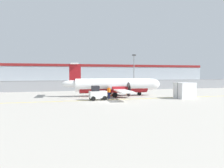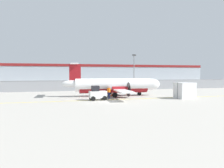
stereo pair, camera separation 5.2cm
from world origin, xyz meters
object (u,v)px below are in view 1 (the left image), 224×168
at_px(parked_car_0, 23,84).
at_px(parked_car_7, 132,82).
at_px(parked_car_4, 99,84).
at_px(parked_car_6, 118,83).
at_px(parked_car_2, 55,85).
at_px(parked_car_3, 76,83).
at_px(commuter_airplane, 116,86).
at_px(traffic_cone_near_right, 127,92).
at_px(ground_crew_worker, 109,92).
at_px(baggage_tug, 98,94).
at_px(apron_light_pole, 134,69).
at_px(cargo_container, 185,90).
at_px(parked_car_5, 101,83).
at_px(traffic_cone_near_left, 112,94).
at_px(parked_car_1, 40,84).

height_order(parked_car_0, parked_car_7, same).
height_order(parked_car_4, parked_car_6, same).
bearing_deg(parked_car_2, parked_car_4, 29.12).
bearing_deg(parked_car_3, parked_car_6, -178.66).
relative_size(commuter_airplane, traffic_cone_near_right, 25.11).
bearing_deg(parked_car_3, ground_crew_worker, 92.39).
distance_m(baggage_tug, parked_car_3, 29.77).
xyz_separation_m(commuter_airplane, apron_light_pole, (6.50, 8.94, 2.70)).
xyz_separation_m(cargo_container, parked_car_3, (-11.53, 30.99, -0.21)).
bearing_deg(parked_car_5, parked_car_3, -173.91).
height_order(parked_car_0, apron_light_pole, apron_light_pole).
bearing_deg(traffic_cone_near_right, cargo_container, -53.60).
relative_size(baggage_tug, parked_car_5, 0.54).
bearing_deg(ground_crew_worker, traffic_cone_near_right, 123.59).
bearing_deg(traffic_cone_near_left, parked_car_7, 63.69).
relative_size(ground_crew_worker, cargo_container, 0.66).
bearing_deg(parked_car_4, parked_car_0, 2.65).
bearing_deg(apron_light_pole, parked_car_0, 148.30).
xyz_separation_m(commuter_airplane, traffic_cone_near_left, (-0.52, 0.15, -1.29)).
height_order(ground_crew_worker, parked_car_0, same).
height_order(parked_car_5, apron_light_pole, apron_light_pole).
bearing_deg(commuter_airplane, traffic_cone_near_left, 168.23).
height_order(traffic_cone_near_right, parked_car_2, parked_car_2).
bearing_deg(parked_car_6, parked_car_2, -153.22).
relative_size(cargo_container, parked_car_1, 0.58).
bearing_deg(parked_car_1, ground_crew_worker, 103.44).
relative_size(parked_car_3, parked_car_6, 0.99).
relative_size(ground_crew_worker, traffic_cone_near_left, 2.66).
bearing_deg(parked_car_6, traffic_cone_near_right, -104.62).
distance_m(parked_car_0, parked_car_4, 17.93).
bearing_deg(parked_car_3, parked_car_0, 10.70).
xyz_separation_m(commuter_airplane, parked_car_5, (3.86, 26.97, -0.71)).
bearing_deg(parked_car_1, parked_car_7, -177.89).
xyz_separation_m(parked_car_1, apron_light_pole, (18.78, -15.66, 3.41)).
bearing_deg(commuter_airplane, parked_car_1, 120.36).
xyz_separation_m(ground_crew_worker, traffic_cone_near_left, (1.32, 3.15, -0.64)).
height_order(traffic_cone_near_left, parked_car_3, parked_car_3).
xyz_separation_m(parked_car_2, parked_car_3, (5.63, 8.72, 0.00)).
distance_m(parked_car_2, apron_light_pole, 17.45).
xyz_separation_m(traffic_cone_near_right, parked_car_7, (11.05, 26.80, 0.58)).
xyz_separation_m(ground_crew_worker, parked_car_2, (-6.96, 19.60, -0.06)).
bearing_deg(baggage_tug, parked_car_1, 103.82).
height_order(cargo_container, traffic_cone_near_left, cargo_container).
bearing_deg(commuter_airplane, parked_car_3, 100.98).
xyz_separation_m(ground_crew_worker, cargo_container, (10.19, -2.67, 0.15)).
bearing_deg(baggage_tug, parked_car_0, 111.62).
xyz_separation_m(ground_crew_worker, parked_car_3, (-1.33, 28.32, -0.06)).
distance_m(traffic_cone_near_left, parked_car_1, 27.13).
height_order(parked_car_0, parked_car_6, same).
relative_size(cargo_container, parked_car_7, 0.61).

